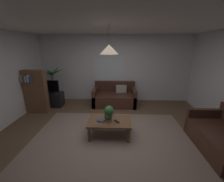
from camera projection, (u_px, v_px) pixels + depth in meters
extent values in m
cube|color=brown|center=(111.00, 135.00, 3.63)|extent=(5.74, 5.06, 0.02)
cube|color=gray|center=(111.00, 140.00, 3.44)|extent=(3.73, 2.78, 0.01)
cube|color=silver|center=(115.00, 69.00, 5.71)|extent=(5.86, 0.06, 2.53)
cube|color=white|center=(111.00, 23.00, 2.89)|extent=(5.74, 5.06, 0.02)
cube|color=white|center=(109.00, 70.00, 5.70)|extent=(1.09, 0.01, 1.13)
cube|color=#47281E|center=(114.00, 99.00, 5.46)|extent=(1.55, 0.90, 0.42)
cube|color=#47281E|center=(115.00, 86.00, 5.71)|extent=(1.55, 0.12, 0.40)
cube|color=#47281E|center=(95.00, 96.00, 5.46)|extent=(0.12, 0.90, 0.64)
cube|color=#47281E|center=(134.00, 97.00, 5.40)|extent=(0.12, 0.90, 0.64)
cube|color=#B7AD9E|center=(121.00, 89.00, 5.55)|extent=(0.41, 0.17, 0.28)
cube|color=#47281E|center=(221.00, 141.00, 3.06)|extent=(0.90, 1.45, 0.42)
cube|color=#47281E|center=(205.00, 121.00, 3.67)|extent=(0.90, 0.12, 0.64)
cube|color=brown|center=(110.00, 121.00, 3.51)|extent=(1.02, 0.63, 0.04)
cylinder|color=brown|center=(89.00, 134.00, 3.35)|extent=(0.07, 0.07, 0.36)
cylinder|color=brown|center=(129.00, 135.00, 3.31)|extent=(0.07, 0.07, 0.36)
cylinder|color=brown|center=(93.00, 123.00, 3.84)|extent=(0.07, 0.07, 0.36)
cylinder|color=brown|center=(128.00, 124.00, 3.80)|extent=(0.07, 0.07, 0.36)
cube|color=#2D4C8C|center=(101.00, 121.00, 3.48)|extent=(0.17, 0.13, 0.03)
cube|color=black|center=(117.00, 121.00, 3.45)|extent=(0.13, 0.16, 0.02)
cylinder|color=#B77051|center=(108.00, 120.00, 3.46)|extent=(0.18, 0.18, 0.08)
sphere|color=#2D6B33|center=(108.00, 116.00, 3.42)|extent=(0.19, 0.19, 0.19)
sphere|color=#2D6B33|center=(109.00, 114.00, 3.40)|extent=(0.19, 0.19, 0.19)
sphere|color=#2D6B33|center=(109.00, 111.00, 3.38)|extent=(0.22, 0.22, 0.22)
cube|color=black|center=(50.00, 99.00, 5.36)|extent=(0.90, 0.44, 0.50)
cube|color=black|center=(48.00, 86.00, 5.19)|extent=(0.74, 0.05, 0.42)
cube|color=black|center=(48.00, 86.00, 5.16)|extent=(0.70, 0.00, 0.38)
cube|color=black|center=(49.00, 92.00, 5.26)|extent=(0.24, 0.16, 0.04)
cylinder|color=beige|center=(55.00, 98.00, 5.81)|extent=(0.32, 0.32, 0.30)
cylinder|color=brown|center=(53.00, 84.00, 5.65)|extent=(0.05, 0.05, 0.82)
cone|color=#2D6B33|center=(58.00, 71.00, 5.48)|extent=(0.54, 0.14, 0.29)
cone|color=#2D6B33|center=(56.00, 70.00, 5.68)|extent=(0.27, 0.48, 0.38)
cone|color=#2D6B33|center=(49.00, 72.00, 5.59)|extent=(0.37, 0.28, 0.24)
cone|color=#2D6B33|center=(47.00, 73.00, 5.44)|extent=(0.35, 0.29, 0.25)
cone|color=#2D6B33|center=(51.00, 72.00, 5.28)|extent=(0.20, 0.50, 0.33)
cube|color=brown|center=(36.00, 92.00, 4.73)|extent=(0.70, 0.22, 1.40)
cube|color=beige|center=(22.00, 79.00, 4.49)|extent=(0.03, 0.16, 0.21)
cube|color=#72387F|center=(24.00, 79.00, 4.49)|extent=(0.04, 0.16, 0.21)
cube|color=#387247|center=(25.00, 79.00, 4.49)|extent=(0.03, 0.16, 0.21)
cube|color=beige|center=(27.00, 79.00, 4.49)|extent=(0.03, 0.16, 0.19)
cube|color=#387247|center=(28.00, 79.00, 4.49)|extent=(0.03, 0.16, 0.19)
cube|color=beige|center=(29.00, 79.00, 4.48)|extent=(0.04, 0.16, 0.22)
cube|color=#2D4C8C|center=(31.00, 79.00, 4.48)|extent=(0.04, 0.16, 0.19)
cylinder|color=black|center=(109.00, 34.00, 2.94)|extent=(0.01, 0.01, 0.39)
cone|color=tan|center=(109.00, 49.00, 3.03)|extent=(0.40, 0.40, 0.19)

